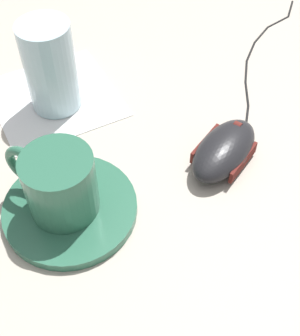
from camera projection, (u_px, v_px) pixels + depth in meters
ground_plane at (120, 143)px, 0.58m from camera, size 3.00×3.00×0.00m
saucer at (70, 209)px, 0.51m from camera, size 0.15×0.15×0.01m
coffee_cup at (58, 183)px, 0.47m from camera, size 0.10×0.07×0.07m
computer_mouse at (224, 150)px, 0.54m from camera, size 0.11×0.12×0.04m
mouse_cable at (261, 54)px, 0.69m from camera, size 0.12×0.31×0.00m
napkin_under_glass at (55, 97)px, 0.63m from camera, size 0.21×0.21×0.00m
drinking_glass at (50, 67)px, 0.57m from camera, size 0.06×0.06×0.12m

